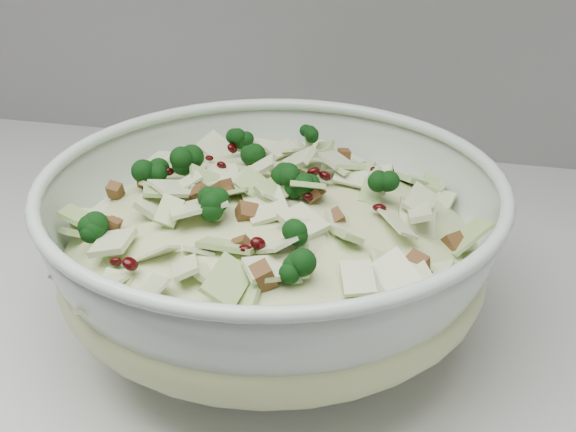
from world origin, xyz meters
name	(u,v)px	position (x,y,z in m)	size (l,w,h in m)	color
mixing_bowl	(272,256)	(-0.07, 1.60, 0.97)	(0.42, 0.42, 0.13)	#B4C6B6
salad	(272,230)	(-0.07, 1.60, 0.99)	(0.40, 0.40, 0.13)	#BEC989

